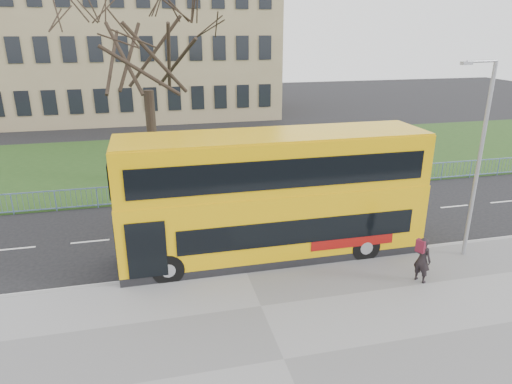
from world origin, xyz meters
TOP-DOWN VIEW (x-y plane):
  - ground at (0.00, 0.00)m, footprint 120.00×120.00m
  - pavement at (0.00, -6.75)m, footprint 80.00×10.50m
  - kerb at (0.00, -1.55)m, footprint 80.00×0.20m
  - grass_verge at (0.00, 14.30)m, footprint 80.00×15.40m
  - guard_railing at (0.00, 6.60)m, footprint 40.00×0.12m
  - bare_tree at (-3.00, 10.00)m, footprint 8.97×8.97m
  - civic_building at (-5.00, 35.00)m, footprint 30.00×15.00m
  - yellow_bus at (1.38, -0.51)m, footprint 11.84×2.85m
  - pedestrian at (5.96, -3.89)m, footprint 0.65×0.74m
  - street_lamp at (8.75, -2.46)m, footprint 1.60×0.36m

SIDE VIEW (x-z plane):
  - ground at x=0.00m, z-range 0.00..0.00m
  - grass_verge at x=0.00m, z-range 0.00..0.08m
  - pavement at x=0.00m, z-range 0.00..0.12m
  - kerb at x=0.00m, z-range 0.00..0.14m
  - guard_railing at x=0.00m, z-range 0.00..1.10m
  - pedestrian at x=5.96m, z-range 0.12..1.83m
  - yellow_bus at x=1.38m, z-range 0.18..5.14m
  - street_lamp at x=8.75m, z-range 0.49..8.06m
  - bare_tree at x=-3.00m, z-range 0.08..12.90m
  - civic_building at x=-5.00m, z-range 0.00..14.00m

